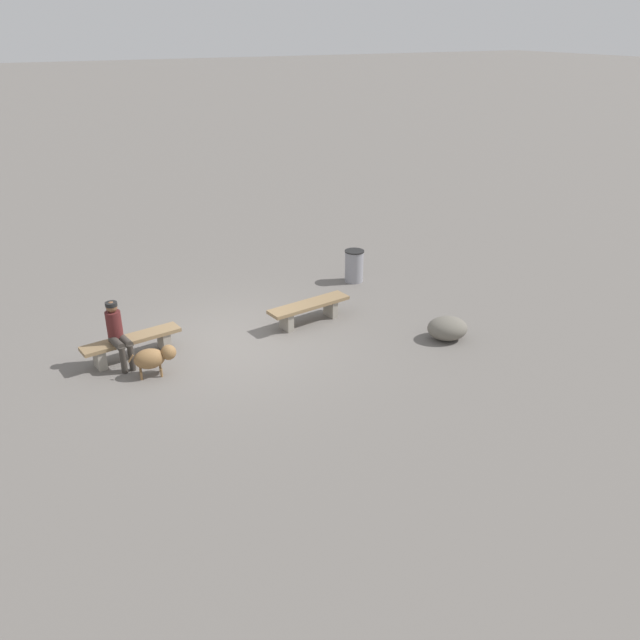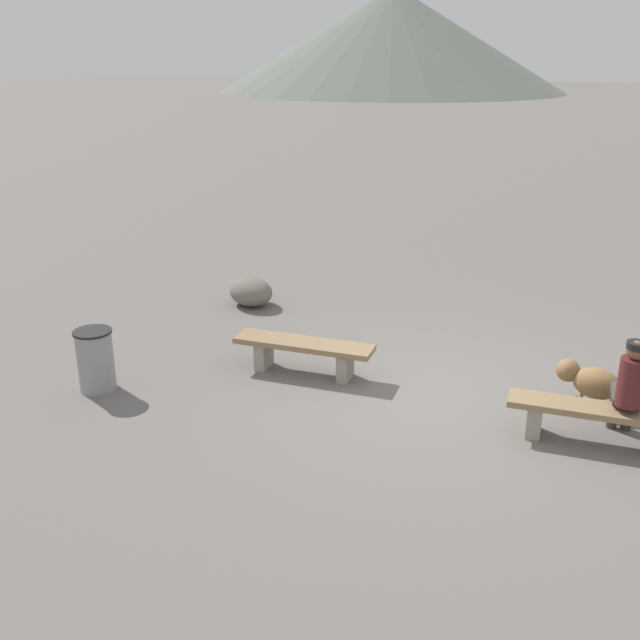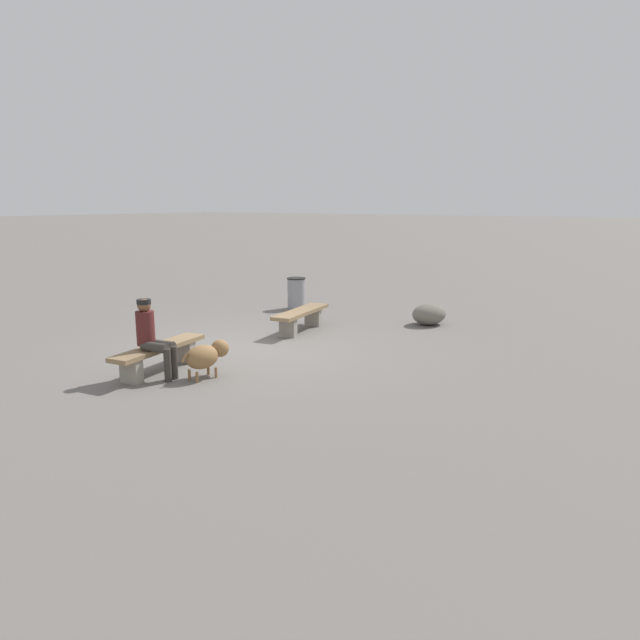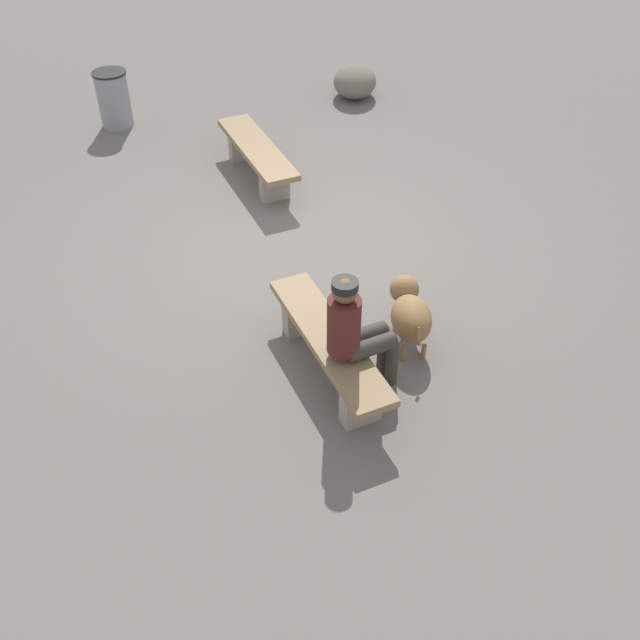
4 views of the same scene
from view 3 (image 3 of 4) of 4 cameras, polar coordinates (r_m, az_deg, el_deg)
ground at (r=10.70m, az=-6.77°, el=-3.06°), size 210.00×210.00×0.06m
bench_left at (r=12.04m, az=-1.90°, el=0.41°), size 1.89×0.70×0.45m
bench_right at (r=9.49m, az=-15.71°, el=-3.21°), size 1.91×0.66×0.44m
seated_person at (r=9.12m, az=-16.41°, el=-1.36°), size 0.38×0.65×1.24m
dog at (r=9.01m, az=-11.28°, el=-3.46°), size 0.85×0.45×0.56m
trash_bin at (r=14.61m, az=-2.38°, el=2.70°), size 0.47×0.47×0.79m
boulder at (r=12.91m, az=10.82°, el=0.57°), size 0.99×0.90×0.47m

